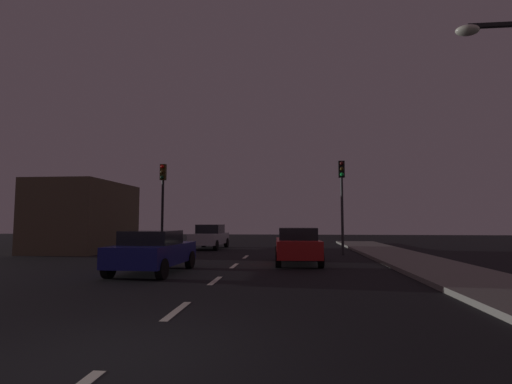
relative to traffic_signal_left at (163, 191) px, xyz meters
name	(u,v)px	position (x,y,z in m)	size (l,w,h in m)	color
ground_plane	(219,278)	(4.88, -8.56, -3.49)	(80.00, 80.00, 0.00)	black
sidewalk_curb_right	(469,279)	(12.38, -8.56, -3.41)	(3.00, 40.00, 0.15)	gray
lane_stripe_second	(177,311)	(4.88, -12.96, -3.48)	(0.16, 1.60, 0.01)	silver
lane_stripe_third	(215,281)	(4.88, -9.16, -3.48)	(0.16, 1.60, 0.01)	silver
lane_stripe_fourth	(234,266)	(4.88, -5.36, -3.48)	(0.16, 1.60, 0.01)	silver
lane_stripe_fifth	(246,257)	(4.88, -1.56, -3.48)	(0.16, 1.60, 0.01)	silver
traffic_signal_left	(163,191)	(0.00, 0.00, 0.00)	(0.32, 0.38, 4.98)	black
traffic_signal_right	(342,189)	(9.88, 0.00, 0.03)	(0.32, 0.38, 5.02)	#2D2D30
car_stopped_ahead	(297,245)	(7.40, -4.46, -2.72)	(1.96, 3.90, 1.51)	#B21919
car_adjacent_lane	(153,251)	(2.41, -7.72, -2.74)	(2.08, 3.98, 1.45)	navy
car_oncoming_far	(210,237)	(1.85, 3.92, -2.70)	(2.00, 4.11, 1.57)	silver
storefront_left	(85,217)	(-5.15, 1.09, -1.45)	(4.06, 6.39, 4.09)	brown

